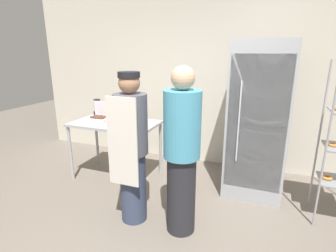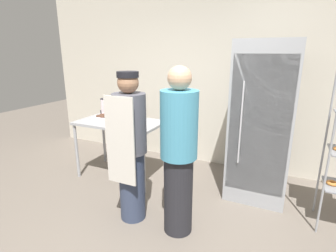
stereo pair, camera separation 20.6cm
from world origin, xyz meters
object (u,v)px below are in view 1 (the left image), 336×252
person_baker (131,148)px  refrigerator (258,120)px  donut_box (99,118)px  person_customer (182,153)px  blender_pitcher (98,109)px

person_baker → refrigerator: bearing=43.9°
donut_box → person_customer: bearing=-28.1°
blender_pitcher → person_baker: 1.56m
donut_box → person_customer: person_customer is taller
refrigerator → blender_pitcher: refrigerator is taller
donut_box → refrigerator: bearing=8.5°
refrigerator → person_customer: size_ratio=1.15×
refrigerator → person_customer: refrigerator is taller
blender_pitcher → person_baker: (1.16, -1.04, -0.12)m
donut_box → blender_pitcher: size_ratio=1.06×
person_customer → person_baker: bearing=-178.6°
person_baker → donut_box: bearing=139.6°
refrigerator → blender_pitcher: bearing=-177.0°
refrigerator → person_customer: bearing=-119.6°
donut_box → person_customer: 1.75m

